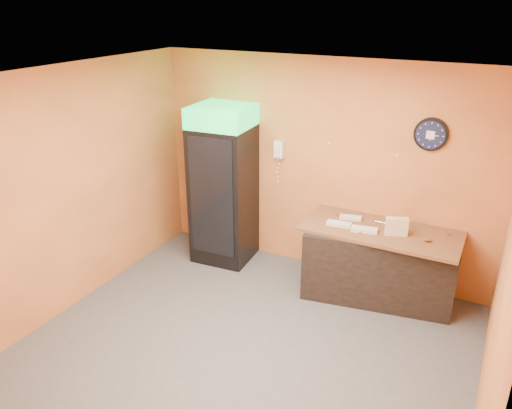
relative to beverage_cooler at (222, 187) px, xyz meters
The scene contains 15 objects.
floor 2.28m from the beverage_cooler, 52.32° to the right, with size 4.50×4.50×0.00m, color #47474C.
back_wall 1.34m from the beverage_cooler, 17.85° to the left, with size 4.50×0.02×2.80m, color orange.
left_wall 1.93m from the beverage_cooler, 122.31° to the right, with size 0.02×4.00×2.80m, color orange.
right_wall 3.85m from the beverage_cooler, 24.67° to the right, with size 0.02×4.00×2.80m, color orange.
ceiling 2.67m from the beverage_cooler, 52.32° to the right, with size 4.50×4.00×0.02m, color white.
beverage_cooler is the anchor object (origin of this frame).
prep_counter 2.27m from the beverage_cooler, ahead, with size 1.74×0.77×0.87m, color black.
wall_clock 2.74m from the beverage_cooler, ahead, with size 0.38×0.06×0.38m.
wall_phone 0.92m from the beverage_cooler, 27.38° to the left, with size 0.12×0.11×0.22m.
butcher_paper 2.18m from the beverage_cooler, ahead, with size 1.82×0.86×0.04m, color brown.
sub_roll_stack 2.36m from the beverage_cooler, ahead, with size 0.27×0.16×0.21m.
wrapped_sandwich_left 1.71m from the beverage_cooler, ahead, with size 0.29×0.11×0.04m, color silver.
wrapped_sandwich_mid 2.02m from the beverage_cooler, ahead, with size 0.31×0.12×0.04m, color silver.
wrapped_sandwich_right 1.77m from the beverage_cooler, ahead, with size 0.27×0.10×0.04m, color silver.
kitchen_tool 2.22m from the beverage_cooler, ahead, with size 0.06×0.06×0.06m, color silver.
Camera 1 is at (2.06, -3.79, 3.46)m, focal length 35.00 mm.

